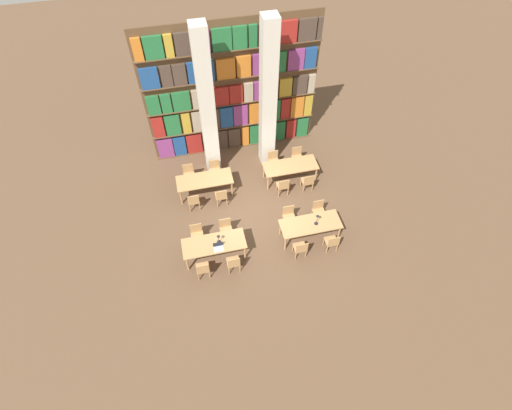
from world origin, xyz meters
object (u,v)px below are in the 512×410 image
reading_table_1 (310,225)px  chair_0 (203,269)px  desk_lamp_0 (219,238)px  laptop (218,247)px  chair_13 (274,160)px  chair_15 (297,156)px  pillar_center (268,98)px  chair_10 (221,196)px  reading_table_0 (214,245)px  chair_11 (215,169)px  chair_1 (197,234)px  chair_6 (332,242)px  chair_4 (301,248)px  chair_9 (189,174)px  chair_14 (308,181)px  chair_7 (319,210)px  chair_5 (289,216)px  reading_table_2 (205,181)px  chair_3 (226,229)px  chair_8 (194,201)px  reading_table_3 (290,167)px  pillar_left (207,107)px  desk_lamp_1 (317,218)px  chair_12 (283,186)px  chair_2 (234,263)px

reading_table_1 → chair_0: bearing=-169.0°
desk_lamp_0 → laptop: desk_lamp_0 is taller
chair_13 → chair_15: 0.98m
desk_lamp_0 → chair_15: bearing=43.3°
pillar_center → chair_10: (-2.21, -1.97, -2.54)m
reading_table_0 → chair_11: 3.65m
pillar_center → reading_table_1: (0.51, -4.12, -2.33)m
chair_1 → chair_6: size_ratio=1.00×
laptop → chair_11: laptop is taller
chair_11 → chair_4: bearing=117.2°
chair_9 → chair_14: 4.58m
chair_7 → chair_10: same height
chair_5 → reading_table_2: 3.44m
chair_4 → chair_13: (0.18, 4.21, 0.00)m
chair_3 → chair_8: bearing=-58.4°
reading_table_0 → chair_11: chair_11 is taller
chair_1 → reading_table_3: size_ratio=0.41×
reading_table_1 → chair_4: bearing=-128.1°
reading_table_1 → chair_13: 3.54m
desk_lamp_0 → pillar_center: bearing=57.5°
chair_4 → chair_7: bearing=51.5°
pillar_left → desk_lamp_1: (2.90, -4.17, -1.92)m
desk_lamp_1 → chair_9: desk_lamp_1 is taller
pillar_left → chair_9: 2.80m
chair_1 → chair_3: size_ratio=1.00×
laptop → desk_lamp_1: bearing=3.7°
chair_6 → chair_10: size_ratio=1.00×
reading_table_1 → chair_6: size_ratio=2.41×
desk_lamp_1 → chair_12: desk_lamp_1 is taller
chair_2 → chair_5: same height
reading_table_0 → chair_12: size_ratio=2.41×
chair_13 → chair_10: bearing=30.2°
chair_0 → chair_13: same height
chair_4 → desk_lamp_1: size_ratio=1.76×
laptop → chair_10: bearing=78.4°
chair_3 → chair_4: same height
reading_table_0 → chair_15: size_ratio=2.41×
chair_0 → laptop: 0.84m
chair_4 → desk_lamp_1: (0.73, 0.65, 0.62)m
chair_1 → chair_6: bearing=162.9°
pillar_left → chair_7: 5.38m
chair_2 → reading_table_3: 4.62m
chair_7 → chair_13: (-0.93, 2.82, 0.00)m
reading_table_2 → chair_2: bearing=-83.8°
pillar_center → reading_table_0: (-2.83, -4.17, -2.33)m
reading_table_2 → reading_table_3: 3.32m
chair_5 → chair_8: (-3.20, 1.45, 0.00)m
chair_11 → chair_12: 2.75m
chair_1 → laptop: (0.61, -0.91, 0.33)m
chair_0 → chair_5: size_ratio=1.00×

